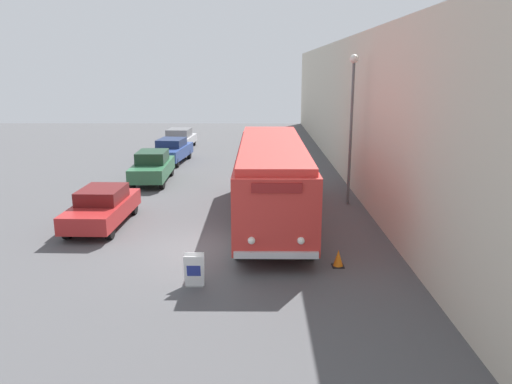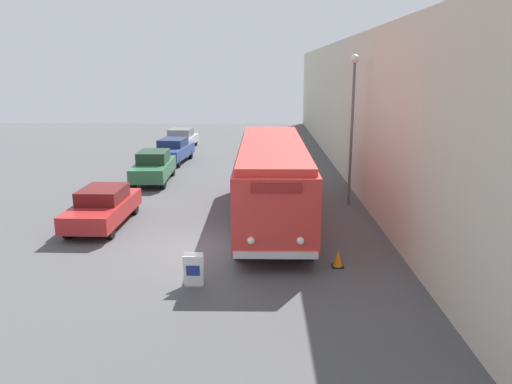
{
  "view_description": "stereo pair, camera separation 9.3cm",
  "coord_description": "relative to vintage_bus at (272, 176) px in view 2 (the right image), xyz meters",
  "views": [
    {
      "loc": [
        1.59,
        -15.64,
        5.84
      ],
      "look_at": [
        1.47,
        0.73,
        1.81
      ],
      "focal_mm": 35.0,
      "sensor_mm": 36.0,
      "label": 1
    },
    {
      "loc": [
        1.68,
        -15.64,
        5.84
      ],
      "look_at": [
        1.47,
        0.73,
        1.81
      ],
      "focal_mm": 35.0,
      "sensor_mm": 36.0,
      "label": 2
    }
  ],
  "objects": [
    {
      "name": "vintage_bus",
      "position": [
        0.0,
        0.0,
        0.0
      ],
      "size": [
        2.59,
        11.31,
        3.1
      ],
      "color": "black",
      "rests_on": "ground_plane"
    },
    {
      "name": "parked_car_mid",
      "position": [
        -6.17,
        6.79,
        -0.95
      ],
      "size": [
        1.88,
        4.63,
        1.64
      ],
      "rotation": [
        0.0,
        0.0,
        0.03
      ],
      "color": "black",
      "rests_on": "ground_plane"
    },
    {
      "name": "building_wall_right",
      "position": [
        4.25,
        6.48,
        1.97
      ],
      "size": [
        0.3,
        60.0,
        7.48
      ],
      "color": "beige",
      "rests_on": "ground_plane"
    },
    {
      "name": "ground_plane",
      "position": [
        -2.07,
        -3.52,
        -1.77
      ],
      "size": [
        80.0,
        80.0,
        0.0
      ],
      "primitive_type": "plane",
      "color": "#4C4C4F"
    },
    {
      "name": "parked_car_far",
      "position": [
        -6.15,
        12.51,
        -0.98
      ],
      "size": [
        2.26,
        4.74,
        1.53
      ],
      "rotation": [
        0.0,
        0.0,
        -0.1
      ],
      "color": "black",
      "rests_on": "ground_plane"
    },
    {
      "name": "streetlamp",
      "position": [
        3.45,
        2.33,
        2.41
      ],
      "size": [
        0.36,
        0.36,
        6.45
      ],
      "color": "#595E60",
      "rests_on": "ground_plane"
    },
    {
      "name": "parked_car_distant",
      "position": [
        -6.58,
        18.38,
        -1.03
      ],
      "size": [
        2.18,
        4.72,
        1.48
      ],
      "rotation": [
        0.0,
        0.0,
        -0.06
      ],
      "color": "black",
      "rests_on": "ground_plane"
    },
    {
      "name": "traffic_cone",
      "position": [
        1.91,
        -4.94,
        -1.51
      ],
      "size": [
        0.36,
        0.36,
        0.53
      ],
      "color": "black",
      "rests_on": "ground_plane"
    },
    {
      "name": "parked_car_near",
      "position": [
        -6.49,
        -0.85,
        -1.03
      ],
      "size": [
        1.9,
        4.56,
        1.46
      ],
      "rotation": [
        0.0,
        0.0,
        -0.02
      ],
      "color": "black",
      "rests_on": "ground_plane"
    },
    {
      "name": "sign_board",
      "position": [
        -2.28,
        -6.36,
        -1.33
      ],
      "size": [
        0.54,
        0.35,
        0.93
      ],
      "color": "gray",
      "rests_on": "ground_plane"
    }
  ]
}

